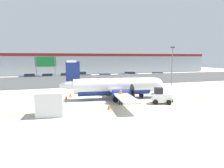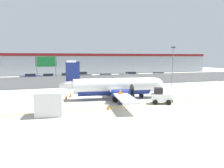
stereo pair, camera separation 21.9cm
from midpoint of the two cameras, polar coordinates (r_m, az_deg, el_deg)
ground_plane at (r=22.56m, az=7.00°, el=-6.14°), size 140.00×140.00×0.01m
perimeter_fence at (r=37.31m, az=-3.14°, el=1.12°), size 98.00×0.10×2.10m
parking_lot_strip at (r=48.59m, az=-6.47°, el=1.36°), size 98.00×17.00×0.12m
background_building at (r=66.58m, az=-9.55°, el=5.75°), size 91.00×8.10×6.50m
commuter_airplane at (r=25.85m, az=0.94°, el=-0.70°), size 13.74×16.08×4.92m
baggage_tug at (r=23.87m, az=13.56°, el=-3.44°), size 2.57×2.06×1.88m
ground_crew_worker at (r=22.64m, az=2.21°, el=-3.58°), size 0.55×0.42×1.70m
cargo_container at (r=19.47m, az=-17.57°, el=-5.35°), size 2.64×2.29×2.20m
traffic_cone_near_left at (r=20.76m, az=-1.24°, el=-6.42°), size 0.36×0.36×0.64m
traffic_cone_near_right at (r=26.28m, az=-13.21°, el=-3.62°), size 0.36×0.36×0.64m
traffic_cone_far_left at (r=27.85m, az=-12.05°, el=-2.95°), size 0.36×0.36×0.64m
parked_car_0 at (r=48.68m, az=-22.73°, el=1.80°), size 4.28×2.16×1.58m
parked_car_1 at (r=47.64m, az=-18.19°, el=1.90°), size 4.22×2.04×1.58m
parked_car_2 at (r=48.23m, az=-13.37°, el=2.14°), size 4.26×2.13×1.58m
parked_car_3 at (r=51.14m, az=-8.72°, el=2.57°), size 4.22×2.04×1.58m
parked_car_4 at (r=45.17m, az=-2.07°, el=1.99°), size 4.36×2.36×1.58m
parked_car_5 at (r=44.30m, az=3.44°, el=1.86°), size 4.25×2.11×1.58m
parked_car_6 at (r=51.06m, az=5.13°, el=2.62°), size 4.23×2.07×1.58m
parked_car_7 at (r=50.46m, az=12.62°, el=2.40°), size 4.30×2.22×1.58m
apron_light_pole at (r=38.58m, az=16.63°, el=5.77°), size 0.70×0.30×7.27m
highway_sign at (r=37.55m, az=-18.61°, el=5.40°), size 3.60×0.14×5.50m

